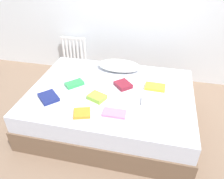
% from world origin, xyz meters
% --- Properties ---
extents(ground_plane, '(8.00, 8.00, 0.00)m').
position_xyz_m(ground_plane, '(0.00, 0.00, 0.00)').
color(ground_plane, '#7F6651').
extents(bed, '(2.00, 1.50, 0.50)m').
position_xyz_m(bed, '(0.00, 0.00, 0.25)').
color(bed, brown).
rests_on(bed, ground).
extents(radiator, '(0.44, 0.04, 0.52)m').
position_xyz_m(radiator, '(-0.95, 1.20, 0.39)').
color(radiator, white).
rests_on(radiator, ground).
extents(pillow, '(0.59, 0.31, 0.13)m').
position_xyz_m(pillow, '(-0.01, 0.53, 0.57)').
color(pillow, white).
rests_on(pillow, bed).
extents(textbook_navy, '(0.30, 0.30, 0.04)m').
position_xyz_m(textbook_navy, '(-0.66, -0.33, 0.52)').
color(textbook_navy, navy).
rests_on(textbook_navy, bed).
extents(textbook_pink, '(0.25, 0.14, 0.03)m').
position_xyz_m(textbook_pink, '(0.13, -0.43, 0.51)').
color(textbook_pink, pink).
rests_on(textbook_pink, bed).
extents(textbook_maroon, '(0.26, 0.26, 0.05)m').
position_xyz_m(textbook_maroon, '(0.13, 0.12, 0.52)').
color(textbook_maroon, maroon).
rests_on(textbook_maroon, bed).
extents(textbook_yellow, '(0.25, 0.17, 0.03)m').
position_xyz_m(textbook_yellow, '(0.52, 0.17, 0.52)').
color(textbook_yellow, yellow).
rests_on(textbook_yellow, bed).
extents(textbook_white, '(0.22, 0.15, 0.05)m').
position_xyz_m(textbook_white, '(0.50, -0.15, 0.52)').
color(textbook_white, white).
rests_on(textbook_white, bed).
extents(textbook_lime, '(0.23, 0.21, 0.05)m').
position_xyz_m(textbook_lime, '(-0.12, -0.21, 0.53)').
color(textbook_lime, '#8CC638').
rests_on(textbook_lime, bed).
extents(textbook_green, '(0.24, 0.24, 0.04)m').
position_xyz_m(textbook_green, '(-0.48, 0.01, 0.52)').
color(textbook_green, green).
rests_on(textbook_green, bed).
extents(textbook_orange, '(0.21, 0.20, 0.03)m').
position_xyz_m(textbook_orange, '(-0.20, -0.50, 0.52)').
color(textbook_orange, orange).
rests_on(textbook_orange, bed).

